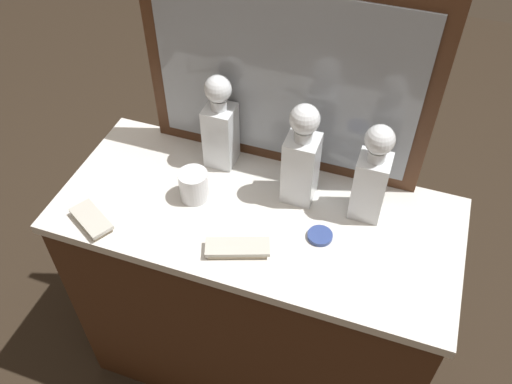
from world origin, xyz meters
name	(u,v)px	position (x,y,z in m)	size (l,w,h in m)	color
ground_plane	(256,356)	(0.00, 0.00, 0.00)	(6.00, 6.00, 0.00)	#2D2319
dresser	(256,296)	(0.00, 0.00, 0.41)	(1.11, 0.49, 0.82)	#472816
dresser_mirror	(285,78)	(0.00, 0.23, 1.11)	(0.79, 0.03, 0.57)	#472816
crystal_decanter_far_right	(301,163)	(0.09, 0.10, 0.95)	(0.09, 0.09, 0.31)	white
crystal_decanter_far_left	(220,130)	(-0.16, 0.16, 0.94)	(0.08, 0.08, 0.30)	white
crystal_decanter_front	(371,181)	(0.28, 0.10, 0.94)	(0.08, 0.08, 0.29)	white
crystal_tumbler_far_left	(193,187)	(-0.18, 0.00, 0.86)	(0.08, 0.08, 0.09)	white
silver_brush_far_left	(236,248)	(0.00, -0.14, 0.83)	(0.17, 0.11, 0.02)	#B7A88C
silver_brush_front	(92,220)	(-0.40, -0.18, 0.83)	(0.15, 0.12, 0.02)	#B7A88C
porcelain_dish	(320,236)	(0.19, -0.03, 0.83)	(0.07, 0.07, 0.01)	#33478C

